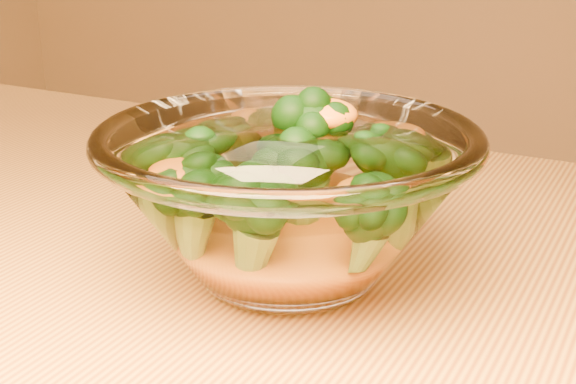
{
  "coord_description": "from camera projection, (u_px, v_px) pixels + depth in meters",
  "views": [
    {
      "loc": [
        0.33,
        -0.34,
        0.98
      ],
      "look_at": [
        0.11,
        0.06,
        0.81
      ],
      "focal_mm": 50.0,
      "sensor_mm": 36.0,
      "label": 1
    }
  ],
  "objects": [
    {
      "name": "glass_bowl",
      "position": [
        288.0,
        200.0,
        0.49
      ],
      "size": [
        0.24,
        0.24,
        0.1
      ],
      "color": "white",
      "rests_on": "table"
    },
    {
      "name": "broccoli_heap",
      "position": [
        287.0,
        174.0,
        0.49
      ],
      "size": [
        0.16,
        0.16,
        0.08
      ],
      "color": "black",
      "rests_on": "cheese_sauce"
    },
    {
      "name": "cheese_sauce",
      "position": [
        288.0,
        233.0,
        0.5
      ],
      "size": [
        0.12,
        0.12,
        0.03
      ],
      "primitive_type": "ellipsoid",
      "color": "orange",
      "rests_on": "glass_bowl"
    }
  ]
}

